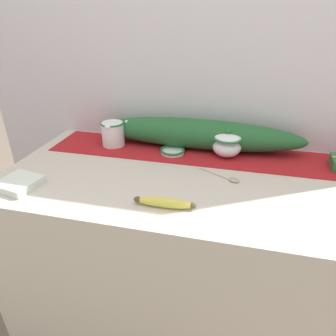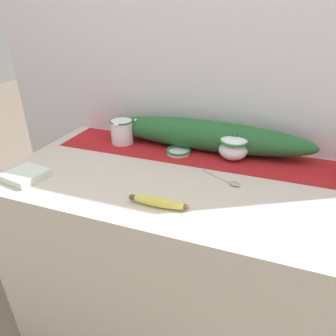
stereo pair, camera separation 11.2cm
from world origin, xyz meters
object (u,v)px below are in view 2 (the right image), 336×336
Objects in this scene: spoon at (232,183)px; napkin_stack at (25,175)px; banana at (158,202)px; sugar_bowl at (233,147)px; cream_pitcher at (122,131)px; small_dish at (178,151)px.

napkin_stack reaches higher than spoon.
banana reaches higher than napkin_stack.
napkin_stack is (-0.72, -0.44, -0.04)m from sugar_bowl.
cream_pitcher is 0.78× the size of spoon.
cream_pitcher is at bearing -172.34° from spoon.
banana is 1.56× the size of napkin_stack.
sugar_bowl is 0.60× the size of banana.
spoon is at bearing 16.63° from napkin_stack.
banana is 0.31m from spoon.
sugar_bowl is at bearing 68.77° from banana.
banana is at bearing -50.94° from cream_pitcher.
small_dish is at bearing 173.90° from spoon.
small_dish is at bearing 98.95° from banana.
sugar_bowl is 0.75× the size of spoon.
small_dish is at bearing 40.70° from napkin_stack.
napkin_stack reaches higher than small_dish.
sugar_bowl is 1.13× the size of small_dish.
napkin_stack is at bearing -139.30° from small_dish.
banana is at bearing -103.73° from spoon.
sugar_bowl reaches higher than napkin_stack.
banana is 0.55m from napkin_stack.
banana is at bearing -81.05° from small_dish.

